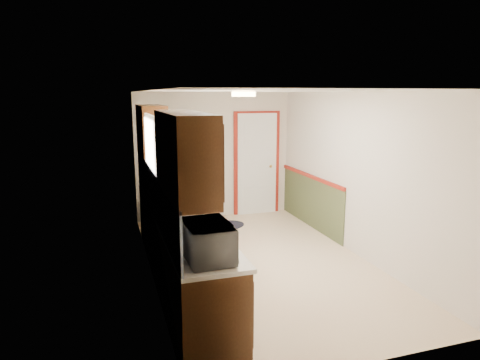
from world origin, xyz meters
TOP-DOWN VIEW (x-y plane):
  - room_shell at (0.00, 0.00)m, footprint 3.20×5.20m
  - kitchen_run at (-1.24, -0.29)m, footprint 0.63×4.00m
  - back_wall_trim at (0.99, 2.21)m, footprint 1.12×2.30m
  - ceiling_fixture at (-0.30, -0.20)m, footprint 0.30×0.30m
  - microwave at (-1.20, -1.95)m, footprint 0.35×0.60m
  - refrigerator at (-0.58, 1.75)m, footprint 0.76×0.73m
  - rug at (-0.12, 1.81)m, footprint 1.07×0.78m
  - cooktop at (-1.19, 0.98)m, footprint 0.47×0.56m

SIDE VIEW (x-z plane):
  - rug at x=-0.12m, z-range 0.00..0.01m
  - kitchen_run at x=-1.24m, z-range -0.29..1.91m
  - refrigerator at x=-0.58m, z-range 0.00..1.64m
  - back_wall_trim at x=0.99m, z-range -0.15..1.93m
  - cooktop at x=-1.19m, z-range 0.94..0.96m
  - microwave at x=-1.20m, z-range 0.94..1.33m
  - room_shell at x=0.00m, z-range -0.06..2.46m
  - ceiling_fixture at x=-0.30m, z-range 2.33..2.39m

